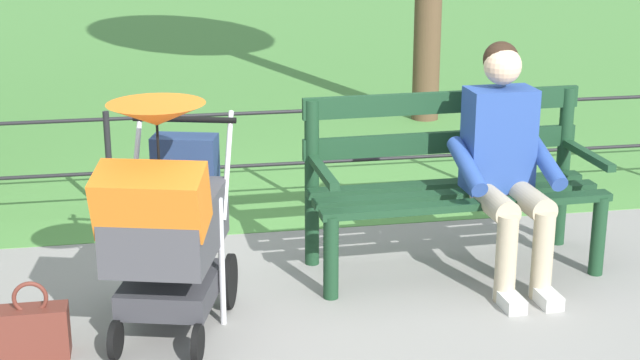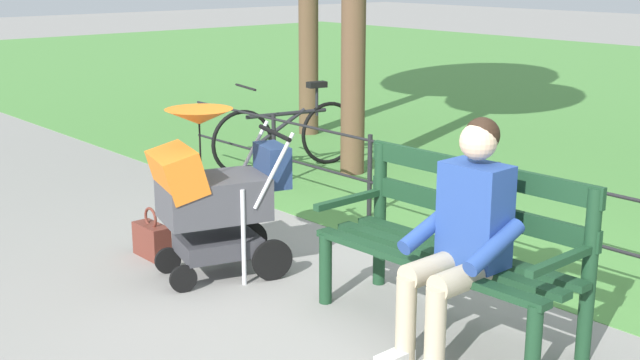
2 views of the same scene
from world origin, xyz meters
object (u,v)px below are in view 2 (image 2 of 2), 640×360
park_bench (456,240)px  person_on_bench (462,232)px  bicycle (288,134)px  stroller (213,191)px  handbag (152,240)px

park_bench → person_on_bench: bearing=135.3°
park_bench → bicycle: size_ratio=0.99×
park_bench → stroller: bearing=21.1°
person_on_bench → stroller: (1.80, 0.38, -0.08)m
person_on_bench → stroller: bearing=12.0°
park_bench → stroller: 1.69m
stroller → handbag: size_ratio=3.11×
stroller → bicycle: stroller is taller
handbag → bicycle: size_ratio=0.23×
person_on_bench → stroller: size_ratio=1.11×
handbag → stroller: bearing=-168.6°
stroller → bicycle: size_ratio=0.70×
stroller → bicycle: 3.09m
stroller → bicycle: bearing=-47.6°
park_bench → person_on_bench: person_on_bench is taller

